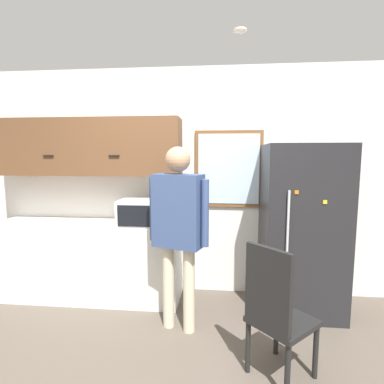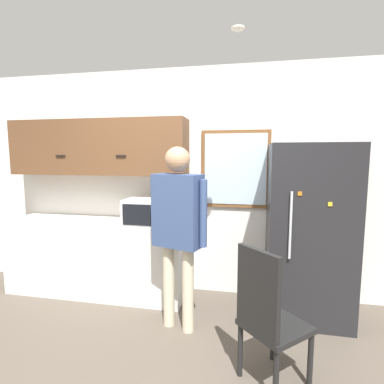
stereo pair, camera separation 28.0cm
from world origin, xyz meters
The scene contains 9 objects.
back_wall centered at (0.00, 1.82, 1.35)m, with size 6.00×0.06×2.70m.
counter centered at (-1.11, 1.50, 0.45)m, with size 2.17×0.59×0.89m.
upper_cabinets centered at (-1.11, 1.61, 1.77)m, with size 2.17×0.39×0.65m.
microwave centered at (-0.42, 1.44, 1.04)m, with size 0.52×0.42×0.29m.
person centered at (0.04, 0.93, 1.08)m, with size 0.58×0.35×1.75m.
refrigerator centered at (1.30, 1.43, 0.89)m, with size 0.81×0.74×1.79m.
chair centered at (0.84, 0.33, 0.55)m, with size 0.59×0.59×1.04m.
window centered at (0.52, 1.78, 1.52)m, with size 0.79×0.05×0.90m.
ceiling_light centered at (0.58, 0.80, 2.68)m, with size 0.11×0.11×0.01m.
Camera 2 is at (0.72, -1.74, 1.67)m, focal length 28.00 mm.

